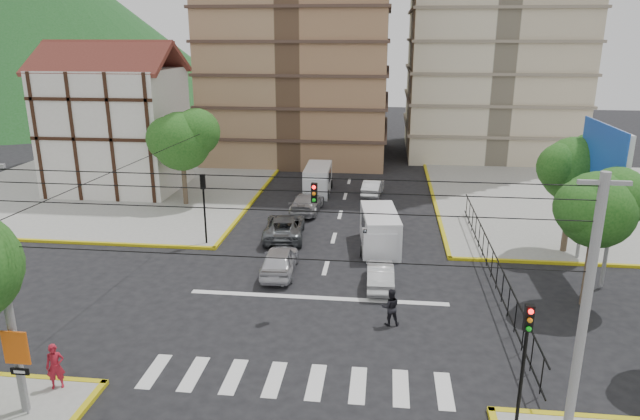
# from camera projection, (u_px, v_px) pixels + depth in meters

# --- Properties ---
(ground) EXTENTS (160.00, 160.00, 0.00)m
(ground) POSITION_uv_depth(u_px,v_px,m) (315.00, 309.00, 27.43)
(ground) COLOR black
(ground) RESTS_ON ground
(sidewalk_nw) EXTENTS (26.00, 26.00, 0.15)m
(sidewalk_nw) POSITION_uv_depth(u_px,v_px,m) (111.00, 188.00, 48.59)
(sidewalk_nw) COLOR gray
(sidewalk_nw) RESTS_ON ground
(sidewalk_ne) EXTENTS (26.00, 26.00, 0.15)m
(sidewalk_ne) POSITION_uv_depth(u_px,v_px,m) (602.00, 203.00, 44.18)
(sidewalk_ne) COLOR gray
(sidewalk_ne) RESTS_ON ground
(crosswalk_stripes) EXTENTS (12.00, 2.40, 0.01)m
(crosswalk_stripes) POSITION_uv_depth(u_px,v_px,m) (295.00, 381.00, 21.74)
(crosswalk_stripes) COLOR silver
(crosswalk_stripes) RESTS_ON ground
(stop_line) EXTENTS (13.00, 0.40, 0.01)m
(stop_line) POSITION_uv_depth(u_px,v_px,m) (318.00, 298.00, 28.57)
(stop_line) COLOR silver
(stop_line) RESTS_ON ground
(tudor_building) EXTENTS (10.80, 8.05, 12.23)m
(tudor_building) POSITION_uv_depth(u_px,v_px,m) (116.00, 128.00, 46.95)
(tudor_building) COLOR silver
(tudor_building) RESTS_ON ground
(distant_hill) EXTENTS (70.00, 70.00, 28.00)m
(distant_hill) POSITION_uv_depth(u_px,v_px,m) (42.00, 25.00, 95.76)
(distant_hill) COLOR #194C1A
(distant_hill) RESTS_ON ground
(park_fence) EXTENTS (0.10, 22.50, 1.66)m
(park_fence) POSITION_uv_depth(u_px,v_px,m) (490.00, 279.00, 30.71)
(park_fence) COLOR black
(park_fence) RESTS_ON ground
(billboard) EXTENTS (0.36, 6.20, 8.10)m
(billboard) POSITION_uv_depth(u_px,v_px,m) (603.00, 167.00, 29.76)
(billboard) COLOR slate
(billboard) RESTS_ON ground
(tree_park_a) EXTENTS (4.41, 3.60, 6.83)m
(tree_park_a) POSITION_uv_depth(u_px,v_px,m) (599.00, 206.00, 26.42)
(tree_park_a) COLOR #473828
(tree_park_a) RESTS_ON ground
(tree_park_c) EXTENTS (4.65, 3.80, 7.25)m
(tree_park_c) POSITION_uv_depth(u_px,v_px,m) (576.00, 167.00, 32.86)
(tree_park_c) COLOR #473828
(tree_park_c) RESTS_ON ground
(tree_tudor) EXTENTS (5.39, 4.40, 7.43)m
(tree_tudor) POSITION_uv_depth(u_px,v_px,m) (183.00, 138.00, 42.39)
(tree_tudor) COLOR #473828
(tree_tudor) RESTS_ON ground
(traffic_light_se) EXTENTS (0.28, 0.22, 4.40)m
(traffic_light_se) POSITION_uv_depth(u_px,v_px,m) (525.00, 346.00, 18.25)
(traffic_light_se) COLOR black
(traffic_light_se) RESTS_ON ground
(traffic_light_nw) EXTENTS (0.28, 0.22, 4.40)m
(traffic_light_nw) POSITION_uv_depth(u_px,v_px,m) (204.00, 197.00, 34.77)
(traffic_light_nw) COLOR black
(traffic_light_nw) RESTS_ON ground
(traffic_light_hanging) EXTENTS (18.00, 9.12, 0.92)m
(traffic_light_hanging) POSITION_uv_depth(u_px,v_px,m) (308.00, 203.00, 23.76)
(traffic_light_hanging) COLOR black
(traffic_light_hanging) RESTS_ON ground
(utility_pole_sw) EXTENTS (1.40, 0.28, 9.00)m
(utility_pole_sw) POSITION_uv_depth(u_px,v_px,m) (5.00, 288.00, 18.48)
(utility_pole_sw) COLOR slate
(utility_pole_sw) RESTS_ON ground
(utility_pole_se) EXTENTS (1.40, 0.28, 9.00)m
(utility_pole_se) POSITION_uv_depth(u_px,v_px,m) (584.00, 319.00, 16.49)
(utility_pole_se) COLOR slate
(utility_pole_se) RESTS_ON ground
(district_sign) EXTENTS (0.90, 0.12, 3.20)m
(district_sign) POSITION_uv_depth(u_px,v_px,m) (17.00, 355.00, 18.91)
(district_sign) COLOR slate
(district_sign) RESTS_ON ground
(van_right_lane) EXTENTS (2.63, 5.39, 2.33)m
(van_right_lane) POSITION_uv_depth(u_px,v_px,m) (380.00, 232.00, 34.63)
(van_right_lane) COLOR silver
(van_right_lane) RESTS_ON ground
(van_left_lane) EXTENTS (2.12, 5.07, 2.27)m
(van_left_lane) POSITION_uv_depth(u_px,v_px,m) (318.00, 181.00, 46.88)
(van_left_lane) COLOR silver
(van_left_lane) RESTS_ON ground
(car_silver_front_left) EXTENTS (2.02, 4.57, 1.53)m
(car_silver_front_left) POSITION_uv_depth(u_px,v_px,m) (279.00, 260.00, 31.29)
(car_silver_front_left) COLOR silver
(car_silver_front_left) RESTS_ON ground
(car_white_front_right) EXTENTS (1.50, 3.95, 1.29)m
(car_white_front_right) POSITION_uv_depth(u_px,v_px,m) (380.00, 275.00, 29.69)
(car_white_front_right) COLOR silver
(car_white_front_right) RESTS_ON ground
(car_grey_mid_left) EXTENTS (2.98, 5.55, 1.48)m
(car_grey_mid_left) POSITION_uv_depth(u_px,v_px,m) (284.00, 227.00, 36.84)
(car_grey_mid_left) COLOR #5B5F63
(car_grey_mid_left) RESTS_ON ground
(car_silver_rear_left) EXTENTS (2.24, 5.04, 1.44)m
(car_silver_rear_left) POSITION_uv_depth(u_px,v_px,m) (307.00, 203.00, 42.12)
(car_silver_rear_left) COLOR #A2A2A6
(car_silver_rear_left) RESTS_ON ground
(car_darkgrey_mid_right) EXTENTS (2.31, 4.44, 1.44)m
(car_darkgrey_mid_right) POSITION_uv_depth(u_px,v_px,m) (382.00, 212.00, 39.90)
(car_darkgrey_mid_right) COLOR #252427
(car_darkgrey_mid_right) RESTS_ON ground
(car_white_rear_right) EXTENTS (1.87, 4.18, 1.33)m
(car_white_rear_right) POSITION_uv_depth(u_px,v_px,m) (373.00, 187.00, 46.60)
(car_white_rear_right) COLOR white
(car_white_rear_right) RESTS_ON ground
(pedestrian_sw_corner) EXTENTS (0.76, 0.64, 1.75)m
(pedestrian_sw_corner) POSITION_uv_depth(u_px,v_px,m) (55.00, 366.00, 20.85)
(pedestrian_sw_corner) COLOR maroon
(pedestrian_sw_corner) RESTS_ON sidewalk_sw
(pedestrian_crosswalk) EXTENTS (0.93, 0.78, 1.74)m
(pedestrian_crosswalk) POSITION_uv_depth(u_px,v_px,m) (390.00, 307.00, 25.70)
(pedestrian_crosswalk) COLOR black
(pedestrian_crosswalk) RESTS_ON ground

